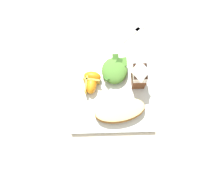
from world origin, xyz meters
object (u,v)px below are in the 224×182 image
(cheesy_pizza_bread, at_px, (120,111))
(green_salad_pile, at_px, (115,70))
(white_plate, at_px, (112,93))
(paper_napkin, at_px, (179,112))
(orange_wedge_middle, at_px, (91,85))
(milk_carton, at_px, (139,75))
(orange_wedge_front, at_px, (92,77))
(metal_fork, at_px, (129,37))

(cheesy_pizza_bread, distance_m, green_salad_pile, 0.14)
(white_plate, xyz_separation_m, paper_napkin, (0.08, 0.23, -0.01))
(green_salad_pile, bearing_deg, orange_wedge_middle, -57.56)
(milk_carton, xyz_separation_m, orange_wedge_middle, (0.02, -0.16, -0.04))
(milk_carton, height_order, paper_napkin, milk_carton)
(white_plate, distance_m, orange_wedge_front, 0.09)
(cheesy_pizza_bread, relative_size, metal_fork, 1.19)
(orange_wedge_middle, bearing_deg, paper_napkin, 72.56)
(green_salad_pile, xyz_separation_m, paper_napkin, (0.15, 0.22, -0.03))
(green_salad_pile, bearing_deg, orange_wedge_front, -73.74)
(orange_wedge_front, relative_size, orange_wedge_middle, 1.02)
(milk_carton, relative_size, orange_wedge_front, 1.69)
(white_plate, height_order, metal_fork, white_plate)
(white_plate, bearing_deg, orange_wedge_middle, -104.79)
(orange_wedge_front, xyz_separation_m, paper_napkin, (0.12, 0.30, -0.03))
(white_plate, xyz_separation_m, orange_wedge_front, (-0.05, -0.07, 0.03))
(orange_wedge_front, relative_size, metal_fork, 0.43)
(cheesy_pizza_bread, distance_m, metal_fork, 0.30)
(orange_wedge_middle, relative_size, metal_fork, 0.42)
(orange_wedge_front, bearing_deg, green_salad_pile, 106.26)
(orange_wedge_middle, xyz_separation_m, paper_napkin, (0.09, 0.30, -0.03))
(metal_fork, bearing_deg, white_plate, -17.17)
(paper_napkin, bearing_deg, cheesy_pizza_bread, -91.07)
(white_plate, distance_m, milk_carton, 0.12)
(green_salad_pile, bearing_deg, milk_carton, 65.97)
(cheesy_pizza_bread, distance_m, orange_wedge_middle, 0.13)
(orange_wedge_front, height_order, orange_wedge_middle, same)
(white_plate, distance_m, cheesy_pizza_bread, 0.08)
(cheesy_pizza_bread, relative_size, paper_napkin, 1.65)
(cheesy_pizza_bread, height_order, milk_carton, milk_carton)
(white_plate, bearing_deg, green_salad_pile, 171.35)
(orange_wedge_front, relative_size, paper_napkin, 0.59)
(orange_wedge_middle, bearing_deg, orange_wedge_front, 170.29)
(cheesy_pizza_bread, bearing_deg, orange_wedge_middle, -133.16)
(milk_carton, xyz_separation_m, orange_wedge_front, (-0.01, -0.16, -0.04))
(white_plate, distance_m, paper_napkin, 0.24)
(milk_carton, distance_m, orange_wedge_front, 0.16)
(milk_carton, bearing_deg, white_plate, -68.10)
(orange_wedge_middle, bearing_deg, cheesy_pizza_bread, 46.84)
(paper_napkin, bearing_deg, metal_fork, -152.33)
(white_plate, height_order, orange_wedge_front, orange_wedge_front)
(cheesy_pizza_bread, height_order, orange_wedge_middle, orange_wedge_middle)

